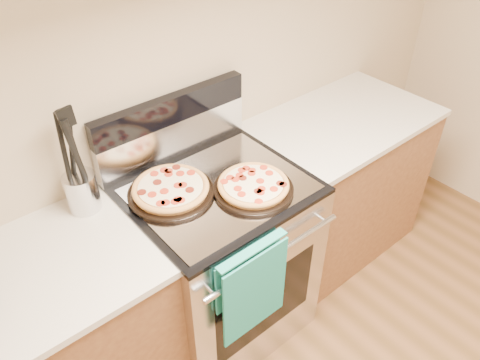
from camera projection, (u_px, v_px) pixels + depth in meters
wall_back at (161, 65)px, 1.94m from camera, size 4.00×0.00×4.00m
range_body at (219, 261)px, 2.28m from camera, size 0.76×0.68×0.90m
oven_window at (265, 304)px, 2.08m from camera, size 0.56×0.01×0.40m
cooktop at (216, 188)px, 2.00m from camera, size 0.76×0.68×0.02m
backsplash_lower at (174, 138)px, 2.13m from camera, size 0.76×0.06×0.18m
backsplash_upper at (171, 109)px, 2.04m from camera, size 0.76×0.06×0.12m
oven_handle at (275, 255)px, 1.84m from camera, size 0.70×0.03×0.03m
dish_towel at (252, 287)px, 1.84m from camera, size 0.32×0.05×0.42m
foil_sheet at (220, 189)px, 1.98m from camera, size 0.70×0.55×0.01m
countertop_left at (5, 292)px, 1.58m from camera, size 1.02×0.64×0.03m
cabinet_right at (334, 187)px, 2.75m from camera, size 1.00×0.62×0.88m
countertop_right at (344, 120)px, 2.47m from camera, size 1.02×0.64×0.03m
pepperoni_pizza_back at (171, 190)px, 1.93m from camera, size 0.41×0.41×0.05m
pepperoni_pizza_front at (253, 186)px, 1.95m from camera, size 0.42×0.42×0.04m
utensil_crock at (82, 192)px, 1.85m from camera, size 0.16×0.16×0.16m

